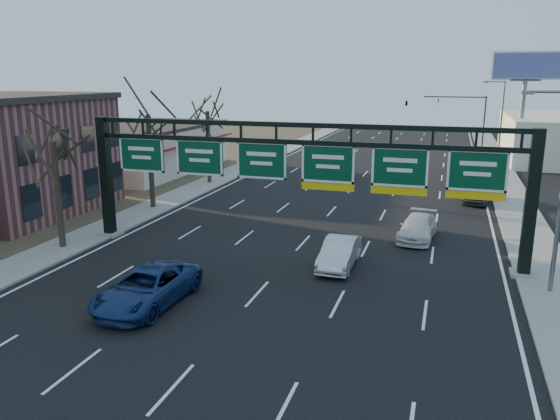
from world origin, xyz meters
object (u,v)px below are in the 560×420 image
(sign_gantry, at_px, (297,171))
(car_silver_sedan, at_px, (339,253))
(car_white_wagon, at_px, (418,228))
(car_blue_suv, at_px, (147,287))

(sign_gantry, distance_m, car_silver_sedan, 4.91)
(car_silver_sedan, height_order, car_white_wagon, car_silver_sedan)
(sign_gantry, bearing_deg, car_blue_suv, -116.43)
(car_blue_suv, distance_m, car_silver_sedan, 9.91)
(car_silver_sedan, distance_m, car_white_wagon, 7.18)
(car_white_wagon, bearing_deg, car_silver_sedan, -114.75)
(sign_gantry, height_order, car_blue_suv, sign_gantry)
(sign_gantry, xyz_separation_m, car_blue_suv, (-4.23, -8.51, -3.83))
(sign_gantry, xyz_separation_m, car_silver_sedan, (2.65, -1.38, -3.90))
(car_silver_sedan, relative_size, car_white_wagon, 0.93)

